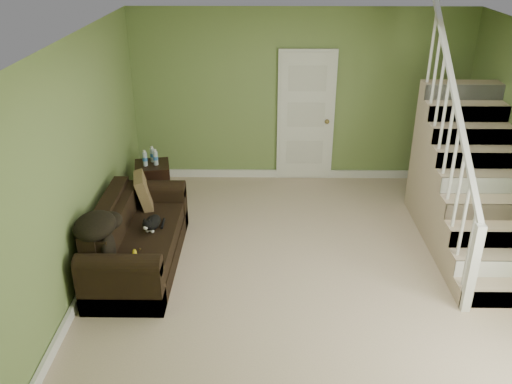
{
  "coord_description": "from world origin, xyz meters",
  "views": [
    {
      "loc": [
        -0.55,
        -5.18,
        3.52
      ],
      "look_at": [
        -0.62,
        0.29,
        0.9
      ],
      "focal_mm": 38.0,
      "sensor_mm": 36.0,
      "label": 1
    }
  ],
  "objects_px": {
    "side_table": "(153,182)",
    "banana": "(134,254)",
    "sofa": "(136,242)",
    "cat": "(152,223)"
  },
  "relations": [
    {
      "from": "sofa",
      "to": "side_table",
      "type": "xyz_separation_m",
      "value": [
        -0.1,
        1.68,
        -0.0
      ]
    },
    {
      "from": "side_table",
      "to": "banana",
      "type": "height_order",
      "value": "side_table"
    },
    {
      "from": "cat",
      "to": "banana",
      "type": "distance_m",
      "value": 0.58
    },
    {
      "from": "sofa",
      "to": "side_table",
      "type": "distance_m",
      "value": 1.68
    },
    {
      "from": "sofa",
      "to": "cat",
      "type": "height_order",
      "value": "sofa"
    },
    {
      "from": "sofa",
      "to": "banana",
      "type": "bearing_deg",
      "value": -77.47
    },
    {
      "from": "cat",
      "to": "banana",
      "type": "relative_size",
      "value": 2.39
    },
    {
      "from": "sofa",
      "to": "cat",
      "type": "relative_size",
      "value": 4.51
    },
    {
      "from": "cat",
      "to": "banana",
      "type": "xyz_separation_m",
      "value": [
        -0.09,
        -0.57,
        -0.06
      ]
    },
    {
      "from": "cat",
      "to": "banana",
      "type": "bearing_deg",
      "value": -85.82
    }
  ]
}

